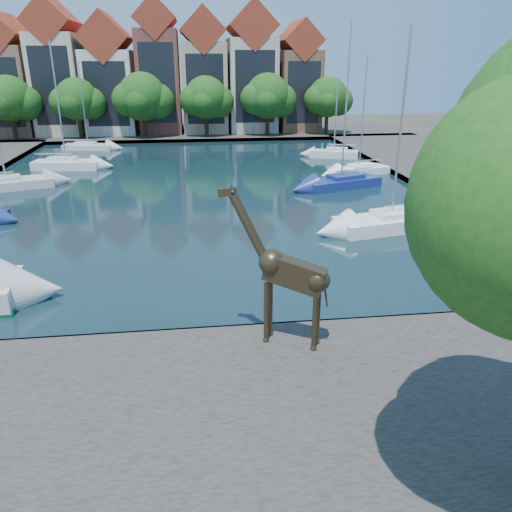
{
  "coord_description": "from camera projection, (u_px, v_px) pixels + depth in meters",
  "views": [
    {
      "loc": [
        0.09,
        -16.56,
        9.84
      ],
      "look_at": [
        2.27,
        0.9,
        2.9
      ],
      "focal_mm": 35.0,
      "sensor_mm": 36.0,
      "label": 1
    }
  ],
  "objects": [
    {
      "name": "ground",
      "position": [
        200.0,
        338.0,
        18.89
      ],
      "size": [
        160.0,
        160.0,
        0.0
      ],
      "primitive_type": "plane",
      "color": "#38332B",
      "rests_on": "ground"
    },
    {
      "name": "water_basin",
      "position": [
        194.0,
        187.0,
        41.02
      ],
      "size": [
        38.0,
        50.0,
        0.08
      ],
      "primitive_type": "cube",
      "color": "black",
      "rests_on": "ground"
    },
    {
      "name": "near_quay",
      "position": [
        205.0,
        476.0,
        12.33
      ],
      "size": [
        50.0,
        14.0,
        0.5
      ],
      "primitive_type": "cube",
      "color": "#453F3C",
      "rests_on": "ground"
    },
    {
      "name": "far_quay",
      "position": [
        192.0,
        132.0,
        70.49
      ],
      "size": [
        60.0,
        16.0,
        0.5
      ],
      "primitive_type": "cube",
      "color": "#453F3C",
      "rests_on": "ground"
    },
    {
      "name": "right_quay",
      "position": [
        479.0,
        177.0,
        43.84
      ],
      "size": [
        14.0,
        52.0,
        0.5
      ],
      "primitive_type": "cube",
      "color": "#453F3C",
      "rests_on": "ground"
    },
    {
      "name": "townhouse_west_end",
      "position": [
        12.0,
        80.0,
        65.21
      ],
      "size": [
        5.44,
        9.18,
        14.93
      ],
      "color": "#835B47",
      "rests_on": "far_quay"
    },
    {
      "name": "townhouse_west_mid",
      "position": [
        59.0,
        73.0,
        65.58
      ],
      "size": [
        5.94,
        9.18,
        16.79
      ],
      "color": "beige",
      "rests_on": "far_quay"
    },
    {
      "name": "townhouse_west_inner",
      "position": [
        110.0,
        80.0,
        66.66
      ],
      "size": [
        6.43,
        9.18,
        15.15
      ],
      "color": "silver",
      "rests_on": "far_quay"
    },
    {
      "name": "townhouse_center",
      "position": [
        159.0,
        71.0,
        67.03
      ],
      "size": [
        5.44,
        9.18,
        16.93
      ],
      "color": "brown",
      "rests_on": "far_quay"
    },
    {
      "name": "townhouse_east_inner",
      "position": [
        204.0,
        76.0,
        67.96
      ],
      "size": [
        5.94,
        9.18,
        15.79
      ],
      "color": "tan",
      "rests_on": "far_quay"
    },
    {
      "name": "townhouse_east_mid",
      "position": [
        251.0,
        73.0,
        68.58
      ],
      "size": [
        6.43,
        9.18,
        16.65
      ],
      "color": "beige",
      "rests_on": "far_quay"
    },
    {
      "name": "townhouse_east_end",
      "position": [
        297.0,
        81.0,
        69.69
      ],
      "size": [
        5.44,
        9.18,
        14.43
      ],
      "color": "brown",
      "rests_on": "far_quay"
    },
    {
      "name": "far_tree_far_west",
      "position": [
        10.0,
        100.0,
        61.06
      ],
      "size": [
        7.28,
        5.6,
        7.68
      ],
      "color": "#332114",
      "rests_on": "far_quay"
    },
    {
      "name": "far_tree_west",
      "position": [
        78.0,
        101.0,
        62.03
      ],
      "size": [
        6.76,
        5.2,
        7.36
      ],
      "color": "#332114",
      "rests_on": "far_quay"
    },
    {
      "name": "far_tree_mid_west",
      "position": [
        143.0,
        98.0,
        62.87
      ],
      "size": [
        7.8,
        6.0,
        8.0
      ],
      "color": "#332114",
      "rests_on": "far_quay"
    },
    {
      "name": "far_tree_mid_east",
      "position": [
        207.0,
        99.0,
        63.86
      ],
      "size": [
        7.02,
        5.4,
        7.52
      ],
      "color": "#332114",
      "rests_on": "far_quay"
    },
    {
      "name": "far_tree_east",
      "position": [
        268.0,
        98.0,
        64.74
      ],
      "size": [
        7.54,
        5.8,
        7.84
      ],
      "color": "#332114",
      "rests_on": "far_quay"
    },
    {
      "name": "far_tree_far_east",
      "position": [
        328.0,
        98.0,
        65.72
      ],
      "size": [
        6.76,
        5.2,
        7.36
      ],
      "color": "#332114",
      "rests_on": "far_quay"
    },
    {
      "name": "giraffe_statue",
      "position": [
        286.0,
        272.0,
        16.81
      ],
      "size": [
        3.58,
        2.02,
        5.44
      ],
      "color": "#352B1A",
      "rests_on": "near_quay"
    },
    {
      "name": "sailboat_left_c",
      "position": [
        6.0,
        182.0,
        40.22
      ],
      "size": [
        7.4,
        4.7,
        9.55
      ],
      "color": "silver",
      "rests_on": "water_basin"
    },
    {
      "name": "sailboat_left_d",
      "position": [
        66.0,
        162.0,
        47.62
      ],
      "size": [
        6.34,
        2.72,
        11.36
      ],
      "color": "white",
      "rests_on": "water_basin"
    },
    {
      "name": "sailboat_left_e",
      "position": [
        88.0,
        145.0,
        57.91
      ],
      "size": [
        5.84,
        2.8,
        9.59
      ],
      "color": "silver",
      "rests_on": "water_basin"
    },
    {
      "name": "sailboat_right_a",
      "position": [
        391.0,
        219.0,
        30.64
      ],
      "size": [
        7.4,
        3.89,
        11.54
      ],
      "color": "white",
      "rests_on": "water_basin"
    },
    {
      "name": "sailboat_right_b",
      "position": [
        341.0,
        180.0,
        40.69
      ],
      "size": [
        6.91,
        4.34,
        12.4
      ],
      "color": "navy",
      "rests_on": "water_basin"
    },
    {
      "name": "sailboat_right_c",
      "position": [
        359.0,
        169.0,
        45.34
      ],
      "size": [
        5.88,
        3.49,
        10.1
      ],
      "color": "white",
      "rests_on": "water_basin"
    },
    {
      "name": "sailboat_right_d",
      "position": [
        334.0,
        152.0,
        53.21
      ],
      "size": [
        5.37,
        3.29,
        8.02
      ],
      "color": "silver",
      "rests_on": "water_basin"
    }
  ]
}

